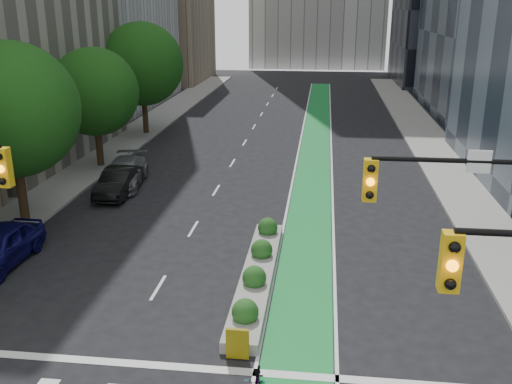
% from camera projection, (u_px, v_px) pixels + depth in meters
% --- Properties ---
extents(sidewalk_left, '(3.60, 90.00, 0.15)m').
position_uv_depth(sidewalk_left, '(106.00, 154.00, 40.67)').
color(sidewalk_left, gray).
rests_on(sidewalk_left, ground).
extents(sidewalk_right, '(3.60, 90.00, 0.15)m').
position_uv_depth(sidewalk_right, '(446.00, 165.00, 38.01)').
color(sidewalk_right, gray).
rests_on(sidewalk_right, ground).
extents(bike_lane_paint, '(2.20, 70.00, 0.01)m').
position_uv_depth(bike_lane_paint, '(315.00, 144.00, 43.74)').
color(bike_lane_paint, '#188637').
rests_on(bike_lane_paint, ground).
extents(tree_mid, '(6.40, 6.40, 8.78)m').
position_uv_depth(tree_mid, '(11.00, 110.00, 26.59)').
color(tree_mid, black).
rests_on(tree_mid, ground).
extents(tree_midfar, '(5.60, 5.60, 7.76)m').
position_uv_depth(tree_midfar, '(95.00, 92.00, 36.21)').
color(tree_midfar, black).
rests_on(tree_midfar, ground).
extents(tree_far, '(6.60, 6.60, 9.00)m').
position_uv_depth(tree_far, '(142.00, 64.00, 45.40)').
color(tree_far, black).
rests_on(tree_far, ground).
extents(median_planter, '(1.20, 10.26, 1.10)m').
position_uv_depth(median_planter, '(258.00, 272.00, 22.18)').
color(median_planter, gray).
rests_on(median_planter, ground).
extents(bicycle, '(0.66, 1.75, 0.91)m').
position_uv_depth(bicycle, '(257.00, 384.00, 15.53)').
color(bicycle, gray).
rests_on(bicycle, ground).
extents(parked_car_left_near, '(2.03, 4.85, 1.64)m').
position_uv_depth(parked_car_left_near, '(0.00, 246.00, 23.41)').
color(parked_car_left_near, '#100D53').
rests_on(parked_car_left_near, ground).
extents(parked_car_left_mid, '(1.71, 4.59, 1.50)m').
position_uv_depth(parked_car_left_mid, '(118.00, 182.00, 32.07)').
color(parked_car_left_mid, black).
rests_on(parked_car_left_mid, ground).
extents(parked_car_left_far, '(2.83, 5.59, 1.56)m').
position_uv_depth(parked_car_left_far, '(124.00, 173.00, 33.74)').
color(parked_car_left_far, slate).
rests_on(parked_car_left_far, ground).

